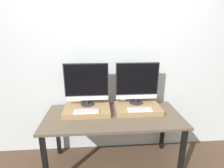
{
  "coord_description": "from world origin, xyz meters",
  "views": [
    {
      "loc": [
        -0.17,
        -1.57,
        1.77
      ],
      "look_at": [
        0.0,
        0.58,
        1.1
      ],
      "focal_mm": 28.0,
      "sensor_mm": 36.0,
      "label": 1
    }
  ],
  "objects_px": {
    "monitor_left": "(87,84)",
    "keyboard_right": "(140,110)",
    "keyboard_left": "(86,111)",
    "monitor_right": "(137,82)"
  },
  "relations": [
    {
      "from": "keyboard_left",
      "to": "keyboard_right",
      "type": "relative_size",
      "value": 1.0
    },
    {
      "from": "monitor_right",
      "to": "monitor_left",
      "type": "bearing_deg",
      "value": 180.0
    },
    {
      "from": "monitor_left",
      "to": "monitor_right",
      "type": "height_order",
      "value": "same"
    },
    {
      "from": "monitor_left",
      "to": "keyboard_left",
      "type": "height_order",
      "value": "monitor_left"
    },
    {
      "from": "keyboard_left",
      "to": "monitor_right",
      "type": "xyz_separation_m",
      "value": [
        0.65,
        0.22,
        0.28
      ]
    },
    {
      "from": "monitor_left",
      "to": "keyboard_left",
      "type": "bearing_deg",
      "value": -90.0
    },
    {
      "from": "monitor_left",
      "to": "keyboard_right",
      "type": "bearing_deg",
      "value": -18.46
    },
    {
      "from": "keyboard_left",
      "to": "monitor_right",
      "type": "bearing_deg",
      "value": 18.46
    },
    {
      "from": "monitor_left",
      "to": "keyboard_left",
      "type": "relative_size",
      "value": 1.85
    },
    {
      "from": "keyboard_right",
      "to": "monitor_right",
      "type": "bearing_deg",
      "value": 90.0
    }
  ]
}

